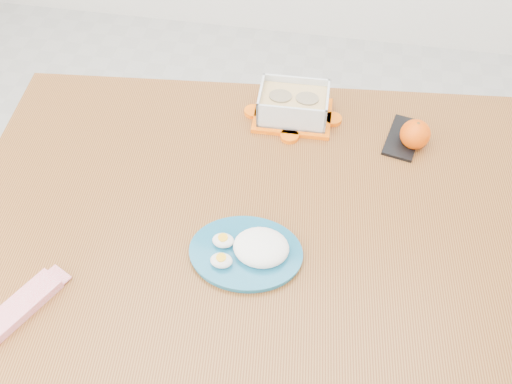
% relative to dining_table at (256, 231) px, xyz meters
% --- Properties ---
extents(ground, '(3.50, 3.50, 0.00)m').
position_rel_dining_table_xyz_m(ground, '(-0.03, 0.07, -0.66)').
color(ground, '#B7B7B2').
rests_on(ground, ground).
extents(dining_table, '(1.42, 1.02, 0.75)m').
position_rel_dining_table_xyz_m(dining_table, '(0.00, 0.00, 0.00)').
color(dining_table, brown).
rests_on(dining_table, ground).
extents(food_container, '(0.21, 0.16, 0.09)m').
position_rel_dining_table_xyz_m(food_container, '(0.04, 0.32, 0.13)').
color(food_container, '#FF6407').
rests_on(food_container, dining_table).
extents(orange_fruit, '(0.07, 0.07, 0.07)m').
position_rel_dining_table_xyz_m(orange_fruit, '(0.35, 0.27, 0.12)').
color(orange_fruit, '#E54104').
rests_on(orange_fruit, dining_table).
extents(rice_plate, '(0.25, 0.25, 0.06)m').
position_rel_dining_table_xyz_m(rice_plate, '(0.01, -0.13, 0.11)').
color(rice_plate, '#175E7F').
rests_on(rice_plate, dining_table).
extents(candy_bar, '(0.15, 0.22, 0.02)m').
position_rel_dining_table_xyz_m(candy_bar, '(-0.43, -0.36, 0.10)').
color(candy_bar, red).
rests_on(candy_bar, dining_table).
extents(smartphone, '(0.11, 0.17, 0.01)m').
position_rel_dining_table_xyz_m(smartphone, '(0.33, 0.29, 0.09)').
color(smartphone, black).
rests_on(smartphone, dining_table).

